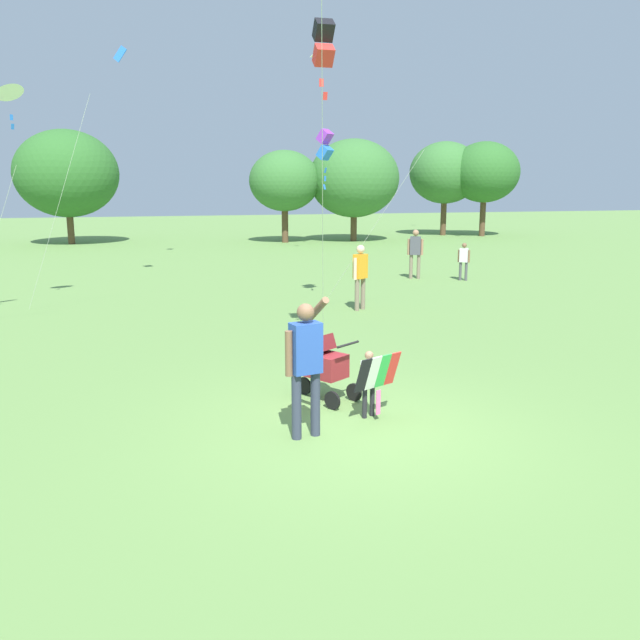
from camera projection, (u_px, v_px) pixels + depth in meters
name	position (u px, v px, depth m)	size (l,w,h in m)	color
ground_plane	(357.00, 429.00, 9.00)	(120.00, 120.00, 0.00)	#668E47
treeline_distant	(304.00, 175.00, 37.65)	(29.18, 7.02, 6.06)	brown
child_with_butterfly_kite	(371.00, 377.00, 9.33)	(0.76, 0.50, 0.98)	#232328
person_adult_flyer	(306.00, 358.00, 8.52)	(0.59, 0.63, 1.88)	#33384C
stroller	(323.00, 362.00, 10.11)	(0.89, 1.06, 1.03)	black
kite_adult_black	(324.00, 44.00, 11.59)	(1.21, 3.97, 6.12)	black
kite_green_novelty	(10.00, 94.00, 16.36)	(2.51, 2.33, 5.70)	white
kite_blue_high	(325.00, 145.00, 17.58)	(2.01, 2.81, 4.70)	purple
person_red_shirt	(360.00, 272.00, 17.22)	(0.46, 0.40, 1.71)	#7F705B
person_sitting_far	(415.00, 250.00, 22.86)	(0.51, 0.36, 1.70)	#7F705B
person_couple_left	(464.00, 258.00, 22.49)	(0.34, 0.30, 1.29)	#4C4C51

